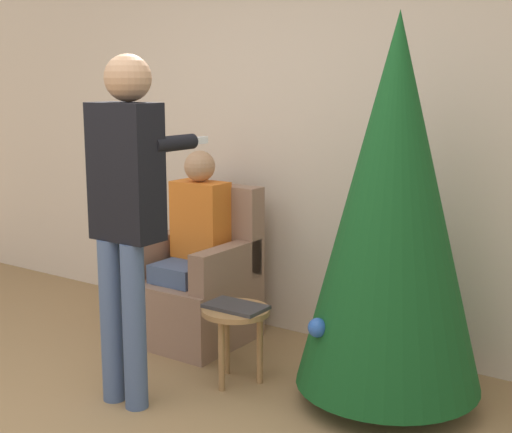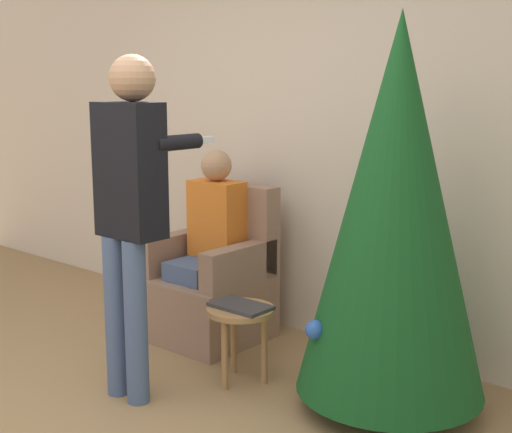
{
  "view_description": "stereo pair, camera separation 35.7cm",
  "coord_description": "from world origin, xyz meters",
  "px_view_note": "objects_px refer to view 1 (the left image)",
  "views": [
    {
      "loc": [
        2.37,
        -1.73,
        1.69
      ],
      "look_at": [
        0.37,
        1.16,
        1.0
      ],
      "focal_mm": 50.0,
      "sensor_mm": 36.0,
      "label": 1
    },
    {
      "loc": [
        2.65,
        -1.51,
        1.69
      ],
      "look_at": [
        0.37,
        1.16,
        1.0
      ],
      "focal_mm": 50.0,
      "sensor_mm": 36.0,
      "label": 2
    }
  ],
  "objects_px": {
    "person_seated": "(193,239)",
    "person_standing": "(127,200)",
    "armchair": "(197,286)",
    "christmas_tree": "(393,205)",
    "side_stool": "(236,321)"
  },
  "relations": [
    {
      "from": "person_seated",
      "to": "person_standing",
      "type": "distance_m",
      "value": 1.03
    },
    {
      "from": "person_standing",
      "to": "side_stool",
      "type": "height_order",
      "value": "person_standing"
    },
    {
      "from": "christmas_tree",
      "to": "side_stool",
      "type": "height_order",
      "value": "christmas_tree"
    },
    {
      "from": "christmas_tree",
      "to": "person_seated",
      "type": "distance_m",
      "value": 1.5
    },
    {
      "from": "armchair",
      "to": "side_stool",
      "type": "distance_m",
      "value": 0.76
    },
    {
      "from": "person_seated",
      "to": "christmas_tree",
      "type": "bearing_deg",
      "value": -6.18
    },
    {
      "from": "armchair",
      "to": "person_seated",
      "type": "bearing_deg",
      "value": -90.0
    },
    {
      "from": "armchair",
      "to": "christmas_tree",
      "type": "bearing_deg",
      "value": -7.33
    },
    {
      "from": "armchair",
      "to": "person_seated",
      "type": "distance_m",
      "value": 0.32
    },
    {
      "from": "armchair",
      "to": "person_standing",
      "type": "distance_m",
      "value": 1.22
    },
    {
      "from": "christmas_tree",
      "to": "person_seated",
      "type": "height_order",
      "value": "christmas_tree"
    },
    {
      "from": "person_seated",
      "to": "side_stool",
      "type": "distance_m",
      "value": 0.81
    },
    {
      "from": "christmas_tree",
      "to": "person_standing",
      "type": "xyz_separation_m",
      "value": [
        -1.13,
        -0.73,
        0.02
      ]
    },
    {
      "from": "christmas_tree",
      "to": "side_stool",
      "type": "bearing_deg",
      "value": -163.05
    },
    {
      "from": "person_seated",
      "to": "person_standing",
      "type": "bearing_deg",
      "value": -70.9
    }
  ]
}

